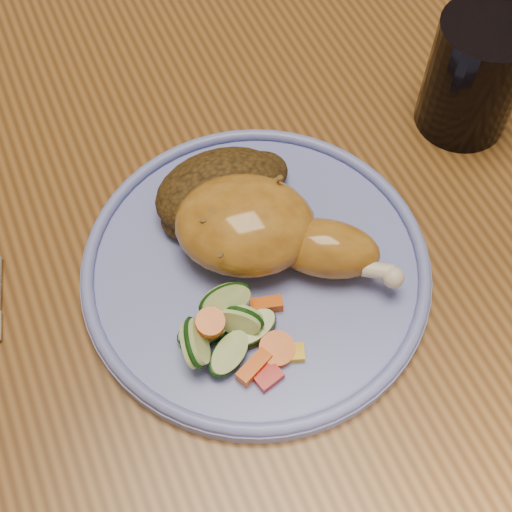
# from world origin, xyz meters

# --- Properties ---
(ground) EXTENTS (4.00, 4.00, 0.00)m
(ground) POSITION_xyz_m (0.00, 0.00, 0.00)
(ground) COLOR #50311B
(ground) RESTS_ON ground
(dining_table) EXTENTS (0.90, 1.40, 0.75)m
(dining_table) POSITION_xyz_m (0.00, 0.00, 0.67)
(dining_table) COLOR brown
(dining_table) RESTS_ON ground
(plate) EXTENTS (0.27, 0.27, 0.01)m
(plate) POSITION_xyz_m (-0.04, -0.14, 0.76)
(plate) COLOR #6A73C0
(plate) RESTS_ON dining_table
(plate_rim) EXTENTS (0.27, 0.27, 0.01)m
(plate_rim) POSITION_xyz_m (-0.04, -0.14, 0.77)
(plate_rim) COLOR #6A73C0
(plate_rim) RESTS_ON plate
(chicken_leg) EXTENTS (0.17, 0.15, 0.06)m
(chicken_leg) POSITION_xyz_m (-0.03, -0.13, 0.79)
(chicken_leg) COLOR #AD7324
(chicken_leg) RESTS_ON plate
(rice_pilaf) EXTENTS (0.12, 0.08, 0.05)m
(rice_pilaf) POSITION_xyz_m (-0.04, -0.07, 0.78)
(rice_pilaf) COLOR #3F2A0F
(rice_pilaf) RESTS_ON plate
(vegetable_pile) EXTENTS (0.09, 0.09, 0.05)m
(vegetable_pile) POSITION_xyz_m (-0.09, -0.19, 0.77)
(vegetable_pile) COLOR #A50A05
(vegetable_pile) RESTS_ON plate
(drinking_glass) EXTENTS (0.08, 0.08, 0.11)m
(drinking_glass) POSITION_xyz_m (0.19, -0.06, 0.80)
(drinking_glass) COLOR black
(drinking_glass) RESTS_ON dining_table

